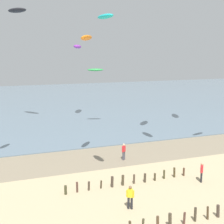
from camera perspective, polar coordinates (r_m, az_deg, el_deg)
wet_sand_strip at (r=31.73m, az=-9.59°, el=-9.03°), size 120.00×6.63×0.01m
sea at (r=68.76m, az=-15.22°, el=1.65°), size 160.00×70.00×0.10m
groyne_mid at (r=21.29m, az=12.84°, el=-18.42°), size 13.80×0.32×0.99m
groyne_far at (r=26.26m, az=2.75°, el=-12.35°), size 10.76×0.33×0.90m
person_nearest_camera at (r=27.57m, az=16.10°, el=-10.44°), size 0.39×0.47×1.71m
person_mid_beach at (r=22.39m, az=3.35°, el=-15.21°), size 0.51×0.37×1.71m
person_left_flank at (r=31.65m, az=2.17°, el=-7.18°), size 0.48×0.39×1.71m
kite_aloft_4 at (r=28.51m, az=-4.70°, el=13.39°), size 2.01×2.46×0.68m
kite_aloft_5 at (r=23.21m, az=-1.23°, el=17.11°), size 1.00×2.19×0.36m
kite_aloft_8 at (r=49.52m, az=-6.35°, el=11.82°), size 2.33×3.68×0.68m
kite_aloft_10 at (r=44.71m, az=-3.07°, el=7.73°), size 2.40×1.43×0.40m
kite_aloft_11 at (r=47.46m, az=-17.01°, el=17.39°), size 3.14×3.60×0.82m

